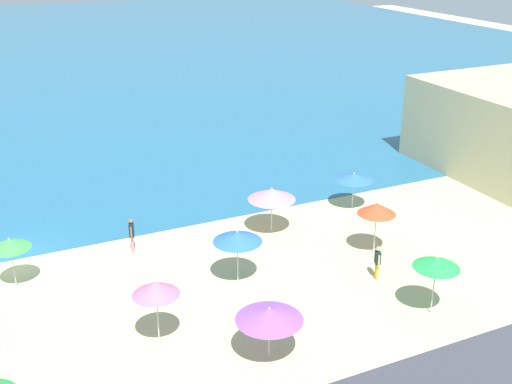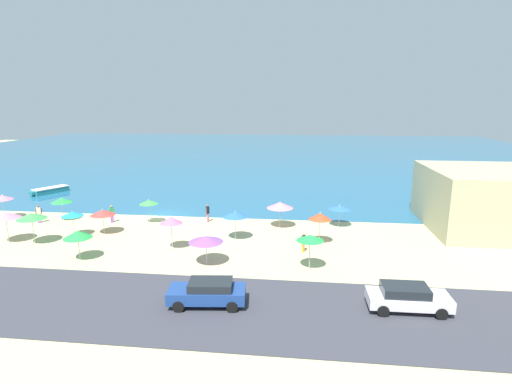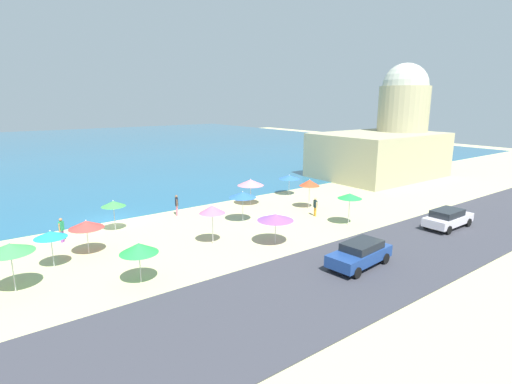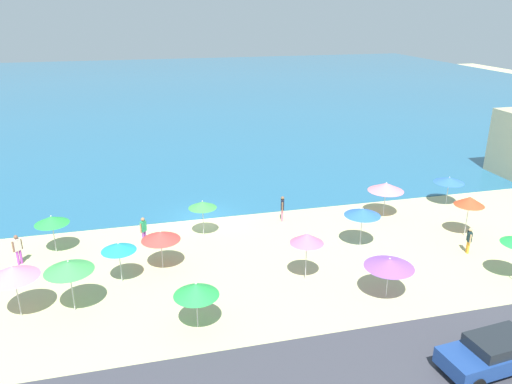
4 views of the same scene
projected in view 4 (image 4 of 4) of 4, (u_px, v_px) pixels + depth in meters
ground_plane at (203, 219)px, 33.92m from camera, size 160.00×160.00×0.00m
sea at (155, 92)px, 83.85m from camera, size 150.00×110.00×0.05m
beach_umbrella_0 at (363, 212)px, 29.41m from camera, size 2.16×2.16×2.48m
beach_umbrella_1 at (13, 272)px, 22.54m from camera, size 2.29×2.29×2.67m
beach_umbrella_2 at (161, 236)px, 26.98m from camera, size 2.14×2.14×2.25m
beach_umbrella_3 at (202, 205)px, 30.79m from camera, size 1.76×1.76×2.36m
beach_umbrella_4 at (52, 220)px, 28.67m from camera, size 1.95×1.95×2.34m
beach_umbrella_5 at (196, 290)px, 21.85m from camera, size 2.04×2.04×2.29m
beach_umbrella_7 at (69, 266)px, 22.94m from camera, size 2.28×2.28×2.67m
beach_umbrella_8 at (470, 201)px, 30.68m from camera, size 1.83×1.83×2.69m
beach_umbrella_9 at (386, 187)px, 33.72m from camera, size 2.42×2.42×2.46m
beach_umbrella_10 at (307, 238)px, 25.61m from camera, size 1.77×1.77×2.75m
beach_umbrella_11 at (119, 247)px, 25.54m from camera, size 1.81×1.81×2.27m
beach_umbrella_12 at (389, 263)px, 24.26m from camera, size 2.46×2.46×2.16m
beach_umbrella_13 at (449, 180)px, 35.85m from camera, size 2.12×2.12×2.10m
bather_0 at (18, 248)px, 27.69m from camera, size 0.47×0.40×1.78m
bather_1 at (282, 207)px, 33.29m from camera, size 0.32×0.55×1.77m
bather_2 at (469, 239)px, 29.01m from camera, size 0.34×0.54×1.59m
bather_3 at (144, 229)px, 30.12m from camera, size 0.40×0.45×1.72m
parked_car_0 at (494, 352)px, 19.60m from camera, size 4.49×2.22×1.45m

